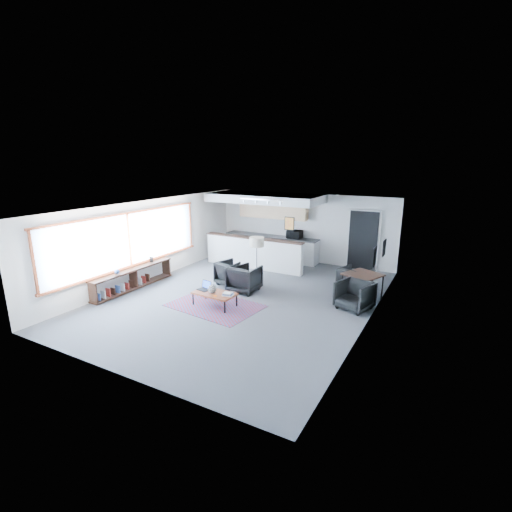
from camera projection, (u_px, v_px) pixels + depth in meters
The scene contains 21 objects.
room at pixel (243, 253), 10.33m from camera, with size 7.02×9.02×2.62m.
window at pixel (129, 241), 11.13m from camera, with size 0.10×5.95×1.66m.
console at pixel (132, 279), 11.22m from camera, with size 0.35×3.00×0.80m.
kitchenette at pixel (266, 226), 14.01m from camera, with size 4.20×1.96×2.60m.
doorway at pixel (363, 240), 13.06m from camera, with size 1.10×0.12×2.15m.
track_light at pixel (262, 201), 12.15m from camera, with size 1.60×0.07×0.15m.
wall_art_lower at pixel (374, 257), 8.99m from camera, with size 0.03×0.38×0.48m.
wall_art_upper at pixel (384, 248), 10.11m from camera, with size 0.03×0.34×0.44m.
kilim_rug at pixel (215, 306), 10.03m from camera, with size 2.56×1.89×0.01m.
coffee_table at pixel (215, 294), 9.95m from camera, with size 1.19×0.69×0.38m.
laptop at pixel (205, 287), 10.17m from camera, with size 0.38×0.33×0.24m.
ceramic_pot at pixel (212, 289), 9.89m from camera, with size 0.23×0.23×0.23m.
book_stack at pixel (228, 294), 9.73m from camera, with size 0.30×0.26×0.08m.
coaster at pixel (215, 296), 9.70m from camera, with size 0.12×0.12×0.01m.
armchair_left at pixel (232, 272), 11.62m from camera, with size 0.80×0.75×0.82m, color black.
armchair_right at pixel (244, 277), 11.05m from camera, with size 0.84×0.79×0.87m, color black.
floor_lamp at pixel (257, 244), 11.28m from camera, with size 0.47×0.47×1.55m.
dining_table at pixel (363, 276), 10.36m from camera, with size 1.16×1.16×0.74m.
dining_chair_near at pixel (355, 296), 9.74m from camera, with size 0.69×0.65×0.71m, color black.
dining_chair_far at pixel (355, 281), 10.98m from camera, with size 0.68×0.64×0.70m, color black.
microwave at pixel (294, 233), 13.99m from camera, with size 0.56×0.31×0.38m, color black.
Camera 1 is at (5.12, -8.60, 3.88)m, focal length 26.00 mm.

